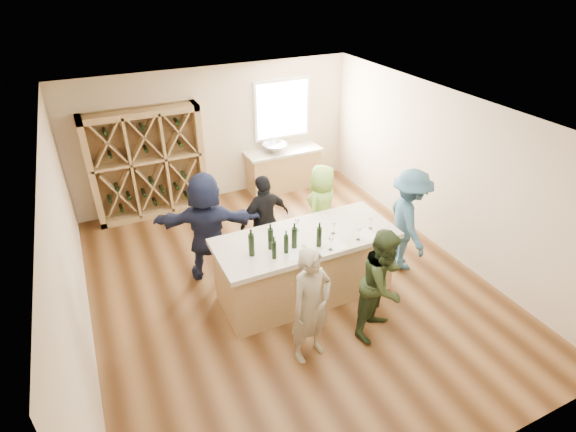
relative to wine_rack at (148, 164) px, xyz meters
name	(u,v)px	position (x,y,z in m)	size (l,w,h in m)	color
floor	(288,286)	(1.50, -3.27, -1.15)	(6.00, 7.00, 0.10)	brown
ceiling	(288,114)	(1.50, -3.27, 1.75)	(6.00, 7.00, 0.10)	white
wall_back	(216,134)	(1.50, 0.28, 0.30)	(6.00, 0.10, 2.80)	beige
wall_front	(462,391)	(1.50, -6.82, 0.30)	(6.00, 0.10, 2.80)	beige
wall_left	(65,261)	(-1.55, -3.27, 0.30)	(0.10, 7.00, 2.80)	beige
wall_right	(446,172)	(4.55, -3.27, 0.30)	(0.10, 7.00, 2.80)	beige
window_frame	(282,109)	(3.00, 0.20, 0.65)	(1.30, 0.06, 1.30)	white
window_pane	(283,110)	(3.00, 0.17, 0.65)	(1.18, 0.01, 1.18)	white
wine_rack	(148,164)	(0.00, 0.00, 0.00)	(2.20, 0.45, 2.20)	#A37F4D
back_counter_base	(283,170)	(2.90, -0.07, -0.67)	(1.60, 0.58, 0.86)	#A37F4D
back_counter_top	(283,151)	(2.90, -0.07, -0.21)	(1.70, 0.62, 0.06)	beige
sink	(275,148)	(2.70, -0.07, -0.09)	(0.54, 0.54, 0.19)	silver
faucet	(272,142)	(2.70, 0.11, -0.03)	(0.02, 0.02, 0.30)	silver
tasting_counter_base	(305,268)	(1.64, -3.61, -0.60)	(2.60, 1.00, 1.00)	#A37F4D
tasting_counter_top	(306,238)	(1.64, -3.61, -0.06)	(2.72, 1.12, 0.08)	beige
wine_bottle_a	(251,245)	(0.74, -3.71, 0.15)	(0.08, 0.08, 0.34)	black
wine_bottle_b	(274,250)	(1.00, -3.91, 0.11)	(0.07, 0.07, 0.26)	black
wine_bottle_c	(271,239)	(1.05, -3.67, 0.14)	(0.08, 0.08, 0.32)	black
wine_bottle_d	(286,244)	(1.20, -3.86, 0.12)	(0.07, 0.07, 0.28)	black
wine_bottle_e	(294,238)	(1.36, -3.79, 0.14)	(0.08, 0.08, 0.32)	black
wine_glass_a	(304,252)	(1.37, -4.06, 0.07)	(0.07, 0.07, 0.18)	white
wine_glass_b	(331,244)	(1.79, -4.07, 0.07)	(0.07, 0.07, 0.19)	white
wine_glass_c	(359,235)	(2.28, -4.01, 0.06)	(0.06, 0.06, 0.17)	white
wine_glass_d	(333,229)	(2.04, -3.72, 0.06)	(0.06, 0.06, 0.16)	white
wine_glass_e	(371,224)	(2.62, -3.84, 0.06)	(0.06, 0.06, 0.16)	white
tasting_menu_a	(296,254)	(1.30, -3.96, -0.02)	(0.20, 0.27, 0.00)	white
tasting_menu_b	(336,244)	(1.94, -3.98, -0.02)	(0.22, 0.30, 0.00)	white
tasting_menu_c	(367,234)	(2.48, -3.95, -0.02)	(0.21, 0.29, 0.00)	white
person_near_left	(311,306)	(1.13, -4.75, -0.26)	(0.61, 0.45, 1.68)	gray
person_near_right	(383,283)	(2.23, -4.75, -0.27)	(0.80, 0.44, 1.66)	#263319
person_server	(408,221)	(3.51, -3.65, -0.21)	(1.15, 0.54, 1.79)	#335972
person_far_mid	(265,220)	(1.44, -2.50, -0.29)	(0.95, 0.49, 1.63)	black
person_far_right	(322,208)	(2.51, -2.53, -0.30)	(0.78, 0.51, 1.60)	#8CC64C
person_far_left	(207,227)	(0.45, -2.49, -0.17)	(1.72, 0.62, 1.86)	#191E38
wine_bottle_f	(319,237)	(1.69, -3.91, 0.13)	(0.07, 0.07, 0.30)	black
wine_glass_f	(297,225)	(1.59, -3.41, 0.07)	(0.07, 0.07, 0.18)	white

